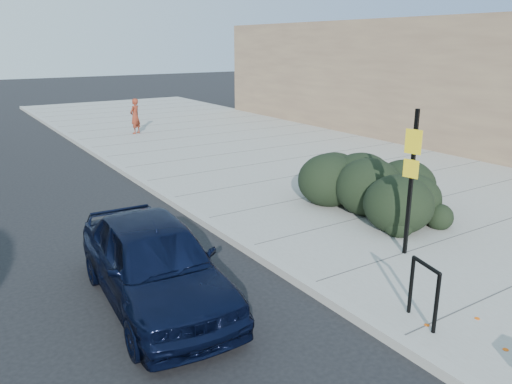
{
  "coord_description": "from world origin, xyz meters",
  "views": [
    {
      "loc": [
        -5.12,
        -6.09,
        4.21
      ],
      "look_at": [
        0.7,
        2.82,
        1.0
      ],
      "focal_mm": 35.0,
      "sensor_mm": 36.0,
      "label": 1
    }
  ],
  "objects_px": {
    "bike_rack": "(424,287)",
    "sedan_navy": "(155,262)",
    "sign_post": "(411,175)",
    "pedestrian": "(135,116)"
  },
  "relations": [
    {
      "from": "bike_rack",
      "to": "sedan_navy",
      "type": "relative_size",
      "value": 0.22
    },
    {
      "from": "bike_rack",
      "to": "sedan_navy",
      "type": "bearing_deg",
      "value": 149.53
    },
    {
      "from": "bike_rack",
      "to": "pedestrian",
      "type": "xyz_separation_m",
      "value": [
        2.15,
        17.98,
        0.22
      ]
    },
    {
      "from": "bike_rack",
      "to": "sedan_navy",
      "type": "distance_m",
      "value": 4.25
    },
    {
      "from": "bike_rack",
      "to": "pedestrian",
      "type": "distance_m",
      "value": 18.11
    },
    {
      "from": "sign_post",
      "to": "sedan_navy",
      "type": "height_order",
      "value": "sign_post"
    },
    {
      "from": "sign_post",
      "to": "sedan_navy",
      "type": "distance_m",
      "value": 5.04
    },
    {
      "from": "sign_post",
      "to": "pedestrian",
      "type": "height_order",
      "value": "sign_post"
    },
    {
      "from": "sign_post",
      "to": "pedestrian",
      "type": "xyz_separation_m",
      "value": [
        0.35,
        16.1,
        -0.82
      ]
    },
    {
      "from": "sign_post",
      "to": "pedestrian",
      "type": "distance_m",
      "value": 16.12
    }
  ]
}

